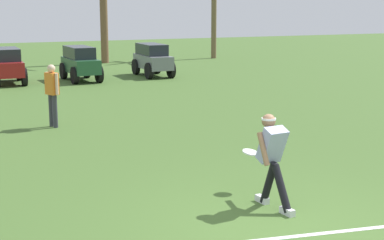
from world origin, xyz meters
TOP-DOWN VIEW (x-y plane):
  - ground_plane at (0.00, 0.00)m, footprint 80.00×80.00m
  - field_line_paint at (0.00, -0.36)m, footprint 27.36×4.06m
  - frisbee_thrower at (0.34, 0.77)m, footprint 0.47×1.12m
  - frisbee_in_flight at (0.44, 1.63)m, footprint 0.36×0.36m
  - teammate_midfield at (-1.66, 7.94)m, footprint 0.32×0.48m
  - parked_car_slot_c at (-1.81, 16.67)m, footprint 1.15×2.40m
  - parked_car_slot_d at (0.91, 16.41)m, footprint 1.28×2.45m
  - parked_car_slot_e at (4.03, 16.70)m, footprint 1.16×2.41m

SIDE VIEW (x-z plane):
  - ground_plane at x=0.00m, z-range 0.00..0.00m
  - field_line_paint at x=0.00m, z-range 0.00..0.01m
  - frisbee_in_flight at x=0.44m, z-range 0.60..0.68m
  - parked_car_slot_c at x=-1.81m, z-range 0.05..1.39m
  - parked_car_slot_d at x=0.91m, z-range 0.05..1.39m
  - parked_car_slot_e at x=4.03m, z-range 0.05..1.39m
  - frisbee_thrower at x=0.34m, z-range 0.09..1.51m
  - teammate_midfield at x=-1.66m, z-range 0.16..1.72m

